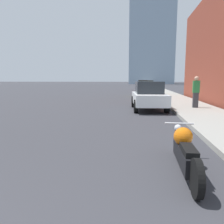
# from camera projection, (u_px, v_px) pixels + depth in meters

# --- Properties ---
(sidewalk) EXTENTS (2.72, 240.00, 0.15)m
(sidewalk) POSITION_uv_depth(u_px,v_px,m) (157.00, 89.00, 39.35)
(sidewalk) COLOR gray
(sidewalk) RESTS_ON ground_plane
(motorcycle) EXTENTS (0.62, 2.43, 0.80)m
(motorcycle) POSITION_uv_depth(u_px,v_px,m) (185.00, 151.00, 4.14)
(motorcycle) COLOR black
(motorcycle) RESTS_ON ground_plane
(parked_car_white) EXTENTS (2.08, 4.21, 1.63)m
(parked_car_white) POSITION_uv_depth(u_px,v_px,m) (149.00, 96.00, 12.61)
(parked_car_white) COLOR silver
(parked_car_white) RESTS_ON ground_plane
(parked_car_yellow) EXTENTS (1.93, 4.25, 1.67)m
(parked_car_yellow) POSITION_uv_depth(u_px,v_px,m) (146.00, 88.00, 23.47)
(parked_car_yellow) COLOR gold
(parked_car_yellow) RESTS_ON ground_plane
(parked_car_red) EXTENTS (1.97, 4.00, 1.70)m
(parked_car_red) POSITION_uv_depth(u_px,v_px,m) (143.00, 85.00, 36.26)
(parked_car_red) COLOR red
(parked_car_red) RESTS_ON ground_plane
(pedestrian) EXTENTS (0.36, 0.25, 1.79)m
(pedestrian) POSITION_uv_depth(u_px,v_px,m) (196.00, 91.00, 12.44)
(pedestrian) COLOR #38383D
(pedestrian) RESTS_ON sidewalk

